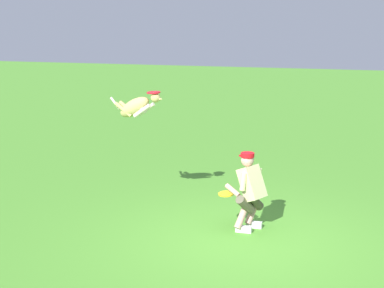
{
  "coord_description": "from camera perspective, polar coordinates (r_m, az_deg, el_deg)",
  "views": [
    {
      "loc": [
        -1.52,
        8.27,
        3.47
      ],
      "look_at": [
        1.07,
        -0.88,
        1.32
      ],
      "focal_mm": 53.95,
      "sensor_mm": 36.0,
      "label": 1
    }
  ],
  "objects": [
    {
      "name": "frisbee_flying",
      "position": [
        10.16,
        -3.83,
        5.11
      ],
      "size": [
        0.34,
        0.34,
        0.03
      ],
      "primitive_type": "cylinder",
      "rotation": [
        -0.01,
        -0.05,
        3.89
      ],
      "color": "red"
    },
    {
      "name": "dog",
      "position": [
        10.33,
        -5.46,
        3.7
      ],
      "size": [
        1.04,
        0.33,
        0.57
      ],
      "rotation": [
        0.0,
        0.0,
        3.05
      ],
      "color": "tan"
    },
    {
      "name": "ground_plane",
      "position": [
        9.1,
        5.04,
        -9.73
      ],
      "size": [
        60.0,
        60.0,
        0.0
      ],
      "primitive_type": "plane",
      "color": "#4D912E"
    },
    {
      "name": "frisbee_held",
      "position": [
        9.43,
        3.38,
        -4.94
      ],
      "size": [
        0.32,
        0.32,
        0.05
      ],
      "primitive_type": "cylinder",
      "rotation": [
        0.05,
        -0.05,
        3.45
      ],
      "color": "yellow",
      "rests_on": "person"
    },
    {
      "name": "person",
      "position": [
        9.4,
        5.74,
        -4.47
      ],
      "size": [
        0.7,
        0.64,
        1.29
      ],
      "rotation": [
        0.0,
        0.0,
        -0.47
      ],
      "color": "silver",
      "rests_on": "ground_plane"
    }
  ]
}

